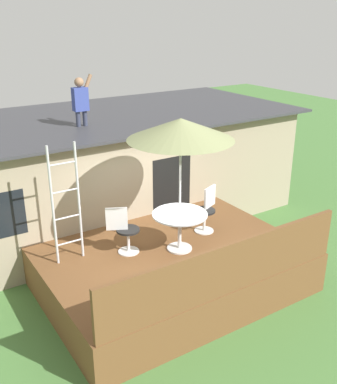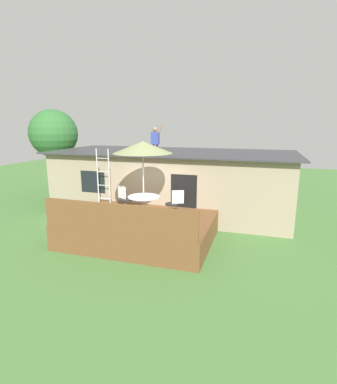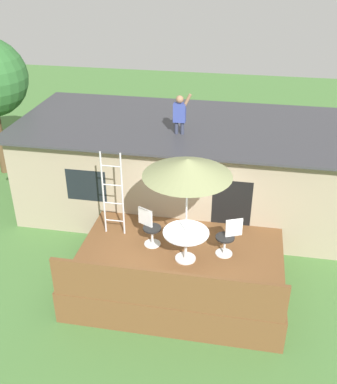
% 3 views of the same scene
% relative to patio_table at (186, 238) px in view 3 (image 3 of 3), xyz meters
% --- Properties ---
extents(ground_plane, '(40.00, 40.00, 0.00)m').
position_rel_patio_table_xyz_m(ground_plane, '(-0.16, 0.08, -1.39)').
color(ground_plane, '#477538').
extents(house, '(10.50, 4.50, 2.71)m').
position_rel_patio_table_xyz_m(house, '(-0.16, 3.68, -0.03)').
color(house, gray).
rests_on(house, ground).
extents(deck, '(4.79, 3.53, 0.80)m').
position_rel_patio_table_xyz_m(deck, '(-0.16, 0.08, -0.99)').
color(deck, brown).
rests_on(deck, ground).
extents(deck_railing, '(4.69, 0.08, 0.90)m').
position_rel_patio_table_xyz_m(deck_railing, '(-0.16, -1.63, -0.14)').
color(deck_railing, brown).
rests_on(deck_railing, deck).
extents(patio_table, '(1.04, 1.04, 0.74)m').
position_rel_patio_table_xyz_m(patio_table, '(0.00, 0.00, 0.00)').
color(patio_table, silver).
rests_on(patio_table, deck).
extents(patio_umbrella, '(1.90, 1.90, 2.54)m').
position_rel_patio_table_xyz_m(patio_umbrella, '(0.00, 0.00, 1.76)').
color(patio_umbrella, silver).
rests_on(patio_umbrella, deck).
extents(step_ladder, '(0.52, 0.04, 2.20)m').
position_rel_patio_table_xyz_m(step_ladder, '(-1.90, 0.76, 0.51)').
color(step_ladder, silver).
rests_on(step_ladder, deck).
extents(person_figure, '(0.47, 0.20, 1.11)m').
position_rel_patio_table_xyz_m(person_figure, '(-0.63, 2.91, 1.93)').
color(person_figure, '#33384C').
rests_on(person_figure, house).
extents(patio_chair_left, '(0.59, 0.44, 0.92)m').
position_rel_patio_table_xyz_m(patio_chair_left, '(-0.94, 0.46, -0.13)').
color(patio_chair_left, silver).
rests_on(patio_chair_left, deck).
extents(patio_chair_right, '(0.60, 0.44, 0.92)m').
position_rel_patio_table_xyz_m(patio_chair_right, '(0.93, 0.39, -0.13)').
color(patio_chair_right, silver).
rests_on(patio_chair_right, deck).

